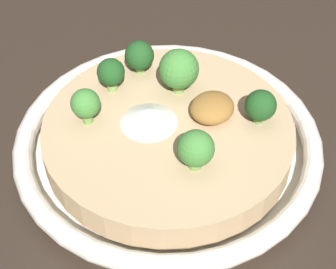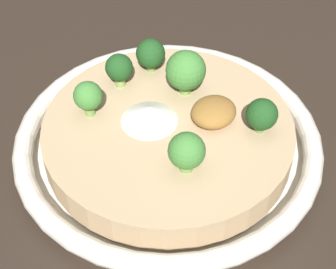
{
  "view_description": "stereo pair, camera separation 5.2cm",
  "coord_description": "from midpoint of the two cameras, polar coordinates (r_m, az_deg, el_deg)",
  "views": [
    {
      "loc": [
        -0.3,
        -0.22,
        0.4
      ],
      "look_at": [
        0.0,
        0.0,
        0.03
      ],
      "focal_mm": 55.0,
      "sensor_mm": 36.0,
      "label": 1
    },
    {
      "loc": [
        -0.26,
        -0.26,
        0.4
      ],
      "look_at": [
        0.0,
        0.0,
        0.03
      ],
      "focal_mm": 55.0,
      "sensor_mm": 36.0,
      "label": 2
    }
  ],
  "objects": [
    {
      "name": "ground_plane",
      "position": [
        0.54,
        -2.76,
        -2.05
      ],
      "size": [
        6.0,
        6.0,
        0.0
      ],
      "primitive_type": "plane",
      "color": "#2D231C"
    },
    {
      "name": "risotto_bowl",
      "position": [
        0.53,
        -2.84,
        -0.61
      ],
      "size": [
        0.31,
        0.31,
        0.04
      ],
      "color": "silver",
      "rests_on": "ground_plane"
    },
    {
      "name": "cheese_sprinkle",
      "position": [
        0.51,
        -5.11,
        1.95
      ],
      "size": [
        0.06,
        0.06,
        0.02
      ],
      "color": "white",
      "rests_on": "risotto_bowl"
    },
    {
      "name": "crispy_onion_garnish",
      "position": [
        0.51,
        2.02,
        2.85
      ],
      "size": [
        0.05,
        0.04,
        0.02
      ],
      "color": "olive",
      "rests_on": "risotto_bowl"
    },
    {
      "name": "broccoli_front",
      "position": [
        0.46,
        -0.17,
        -1.8
      ],
      "size": [
        0.03,
        0.03,
        0.04
      ],
      "color": "#759E4C",
      "rests_on": "risotto_bowl"
    },
    {
      "name": "broccoli_right",
      "position": [
        0.53,
        -1.62,
        7.09
      ],
      "size": [
        0.04,
        0.04,
        0.05
      ],
      "color": "#759E4C",
      "rests_on": "risotto_bowl"
    },
    {
      "name": "broccoli_back_left",
      "position": [
        0.51,
        -12.06,
        3.17
      ],
      "size": [
        0.03,
        0.03,
        0.04
      ],
      "color": "#759E4C",
      "rests_on": "risotto_bowl"
    },
    {
      "name": "broccoli_back_right",
      "position": [
        0.56,
        -5.88,
        8.55
      ],
      "size": [
        0.03,
        0.03,
        0.04
      ],
      "color": "#759E4C",
      "rests_on": "risotto_bowl"
    },
    {
      "name": "broccoli_front_right",
      "position": [
        0.5,
        7.32,
        3.04
      ],
      "size": [
        0.03,
        0.03,
        0.04
      ],
      "color": "#668E47",
      "rests_on": "risotto_bowl"
    },
    {
      "name": "broccoli_back",
      "position": [
        0.54,
        -9.12,
        6.63
      ],
      "size": [
        0.03,
        0.03,
        0.04
      ],
      "color": "#84A856",
      "rests_on": "risotto_bowl"
    }
  ]
}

